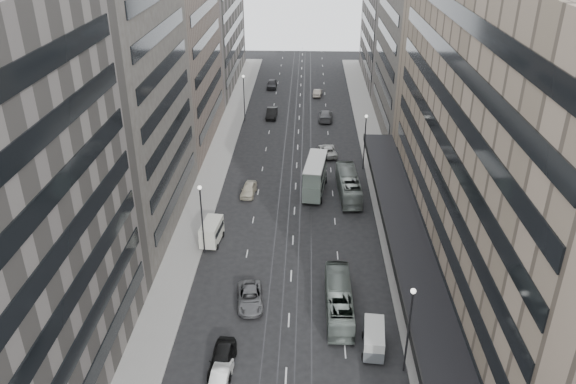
# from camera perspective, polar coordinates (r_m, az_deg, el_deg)

# --- Properties ---
(ground) EXTENTS (220.00, 220.00, 0.00)m
(ground) POSITION_cam_1_polar(r_m,az_deg,el_deg) (52.62, 0.05, -13.58)
(ground) COLOR black
(ground) RESTS_ON ground
(sidewalk_right) EXTENTS (4.00, 125.00, 0.15)m
(sidewalk_right) POSITION_cam_1_polar(r_m,az_deg,el_deg) (85.30, 9.01, 3.05)
(sidewalk_right) COLOR gray
(sidewalk_right) RESTS_ON ground
(sidewalk_left) EXTENTS (4.00, 125.00, 0.15)m
(sidewalk_left) POSITION_cam_1_polar(r_m,az_deg,el_deg) (85.68, -7.14, 3.29)
(sidewalk_left) COLOR gray
(sidewalk_left) RESTS_ON ground
(department_store) EXTENTS (19.20, 60.00, 30.00)m
(department_store) POSITION_cam_1_polar(r_m,az_deg,el_deg) (55.44, 23.18, 4.40)
(department_store) COLOR gray
(department_store) RESTS_ON ground
(building_right_mid) EXTENTS (15.00, 28.00, 24.00)m
(building_right_mid) POSITION_cam_1_polar(r_m,az_deg,el_deg) (96.71, 14.34, 12.90)
(building_right_mid) COLOR #44403B
(building_right_mid) RESTS_ON ground
(building_right_far) EXTENTS (15.00, 32.00, 28.00)m
(building_right_far) POSITION_cam_1_polar(r_m,az_deg,el_deg) (125.23, 11.77, 17.18)
(building_right_far) COLOR #68625D
(building_right_far) RESTS_ON ground
(building_left_b) EXTENTS (15.00, 26.00, 34.00)m
(building_left_b) POSITION_cam_1_polar(r_m,az_deg,el_deg) (65.52, -18.81, 10.34)
(building_left_b) COLOR #44403B
(building_left_b) RESTS_ON ground
(building_left_c) EXTENTS (15.00, 28.00, 25.00)m
(building_left_c) POSITION_cam_1_polar(r_m,az_deg,el_deg) (91.54, -12.83, 12.62)
(building_left_c) COLOR #65574E
(building_left_c) RESTS_ON ground
(building_left_d) EXTENTS (15.00, 38.00, 28.00)m
(building_left_d) POSITION_cam_1_polar(r_m,az_deg,el_deg) (122.79, -9.16, 17.20)
(building_left_d) COLOR #68625D
(building_left_d) RESTS_ON ground
(lamp_right_near) EXTENTS (0.44, 0.44, 8.32)m
(lamp_right_near) POSITION_cam_1_polar(r_m,az_deg,el_deg) (46.18, 12.25, -12.68)
(lamp_right_near) COLOR #262628
(lamp_right_near) RESTS_ON ground
(lamp_right_far) EXTENTS (0.44, 0.44, 8.32)m
(lamp_right_far) POSITION_cam_1_polar(r_m,az_deg,el_deg) (80.80, 7.84, 5.69)
(lamp_right_far) COLOR #262628
(lamp_right_far) RESTS_ON ground
(lamp_left_near) EXTENTS (0.44, 0.44, 8.32)m
(lamp_left_near) POSITION_cam_1_polar(r_m,az_deg,el_deg) (60.52, -8.78, -2.00)
(lamp_left_near) COLOR #262628
(lamp_left_near) RESTS_ON ground
(lamp_left_far) EXTENTS (0.44, 0.44, 8.32)m
(lamp_left_far) POSITION_cam_1_polar(r_m,az_deg,el_deg) (99.89, -4.51, 10.03)
(lamp_left_far) COLOR #262628
(lamp_left_far) RESTS_ON ground
(bus_near) EXTENTS (2.37, 9.95, 2.77)m
(bus_near) POSITION_cam_1_polar(r_m,az_deg,el_deg) (53.69, 5.19, -10.85)
(bus_near) COLOR gray
(bus_near) RESTS_ON ground
(bus_far) EXTENTS (2.98, 10.72, 2.96)m
(bus_far) POSITION_cam_1_polar(r_m,az_deg,el_deg) (74.41, 6.17, 0.73)
(bus_far) COLOR gray
(bus_far) RESTS_ON ground
(double_decker) EXTENTS (3.44, 8.62, 4.59)m
(double_decker) POSITION_cam_1_polar(r_m,az_deg,el_deg) (74.31, 2.77, 1.68)
(double_decker) COLOR slate
(double_decker) RESTS_ON ground
(vw_microbus) EXTENTS (2.21, 4.28, 2.23)m
(vw_microbus) POSITION_cam_1_polar(r_m,az_deg,el_deg) (50.21, 8.71, -14.46)
(vw_microbus) COLOR #4D5154
(vw_microbus) RESTS_ON ground
(panel_van) EXTENTS (2.40, 4.33, 2.62)m
(panel_van) POSITION_cam_1_polar(r_m,az_deg,el_deg) (64.18, -7.77, -3.99)
(panel_van) COLOR silver
(panel_van) RESTS_ON ground
(sedan_0) EXTENTS (2.14, 4.91, 1.65)m
(sedan_0) POSITION_cam_1_polar(r_m,az_deg,el_deg) (48.74, -6.70, -16.50)
(sedan_0) COLOR black
(sedan_0) RESTS_ON ground
(sedan_1) EXTENTS (1.79, 4.16, 1.33)m
(sedan_1) POSITION_cam_1_polar(r_m,az_deg,el_deg) (47.48, -6.91, -18.24)
(sedan_1) COLOR white
(sedan_1) RESTS_ON ground
(sedan_2) EXTENTS (3.01, 5.47, 1.45)m
(sedan_2) POSITION_cam_1_polar(r_m,az_deg,el_deg) (54.93, -3.87, -10.66)
(sedan_2) COLOR #5C5D5F
(sedan_2) RESTS_ON ground
(sedan_4) EXTENTS (2.17, 4.58, 1.51)m
(sedan_4) POSITION_cam_1_polar(r_m,az_deg,el_deg) (74.59, -4.02, 0.27)
(sedan_4) COLOR beige
(sedan_4) RESTS_ON ground
(sedan_5) EXTENTS (1.92, 5.17, 1.69)m
(sedan_5) POSITION_cam_1_polar(r_m,az_deg,el_deg) (102.70, -1.66, 8.03)
(sedan_5) COLOR black
(sedan_5) RESTS_ON ground
(sedan_6) EXTENTS (3.09, 5.60, 1.49)m
(sedan_6) POSITION_cam_1_polar(r_m,az_deg,el_deg) (86.76, 4.05, 4.23)
(sedan_6) COLOR #B4B4B0
(sedan_6) RESTS_ON ground
(sedan_7) EXTENTS (2.69, 6.02, 1.71)m
(sedan_7) POSITION_cam_1_polar(r_m,az_deg,el_deg) (101.68, 3.84, 7.78)
(sedan_7) COLOR #5C5C5E
(sedan_7) RESTS_ON ground
(sedan_8) EXTENTS (2.09, 5.07, 1.72)m
(sedan_8) POSITION_cam_1_polar(r_m,az_deg,el_deg) (120.51, -1.65, 10.92)
(sedan_8) COLOR #27272A
(sedan_8) RESTS_ON ground
(sedan_9) EXTENTS (2.02, 4.50, 1.43)m
(sedan_9) POSITION_cam_1_polar(r_m,az_deg,el_deg) (115.15, 3.03, 10.05)
(sedan_9) COLOR #AB9E8D
(sedan_9) RESTS_ON ground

